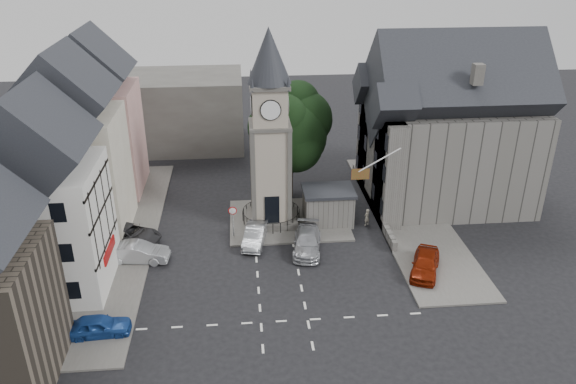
{
  "coord_description": "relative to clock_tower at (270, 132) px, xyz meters",
  "views": [
    {
      "loc": [
        -2.36,
        -34.32,
        22.83
      ],
      "look_at": [
        1.18,
        5.0,
        4.16
      ],
      "focal_mm": 35.0,
      "sensor_mm": 36.0,
      "label": 1
    }
  ],
  "objects": [
    {
      "name": "flagpole",
      "position": [
        8.0,
        -3.99,
        -1.12
      ],
      "size": [
        3.68,
        0.1,
        2.74
      ],
      "color": "white",
      "rests_on": "ground"
    },
    {
      "name": "car_west_grey",
      "position": [
        -11.5,
        -2.43,
        -7.39
      ],
      "size": [
        5.79,
        4.45,
        1.46
      ],
      "primitive_type": "imported",
      "rotation": [
        0.0,
        0.0,
        1.12
      ],
      "color": "#302F32",
      "rests_on": "ground"
    },
    {
      "name": "terrace_cream",
      "position": [
        -15.5,
        0.01,
        -1.54
      ],
      "size": [
        8.1,
        7.6,
        12.8
      ],
      "color": "beige",
      "rests_on": "ground"
    },
    {
      "name": "east_building",
      "position": [
        15.59,
        3.01,
        -1.86
      ],
      "size": [
        14.4,
        11.4,
        12.6
      ],
      "color": "#605E59",
      "rests_on": "ground"
    },
    {
      "name": "east_boundary_wall",
      "position": [
        9.2,
        2.01,
        -7.67
      ],
      "size": [
        0.4,
        16.0,
        0.9
      ],
      "primitive_type": "cube",
      "color": "#605E59",
      "rests_on": "ground"
    },
    {
      "name": "car_island_east",
      "position": [
        2.5,
        -4.9,
        -7.38
      ],
      "size": [
        2.84,
        5.36,
        1.48
      ],
      "primitive_type": "imported",
      "rotation": [
        0.0,
        0.0,
        -0.16
      ],
      "color": "#AAADB3",
      "rests_on": "ground"
    },
    {
      "name": "car_west_blue",
      "position": [
        -11.5,
        -13.78,
        -7.45
      ],
      "size": [
        4.04,
        1.83,
        1.35
      ],
      "primitive_type": "imported",
      "rotation": [
        0.0,
        0.0,
        1.63
      ],
      "color": "#1A4191",
      "rests_on": "ground"
    },
    {
      "name": "terrace_pink",
      "position": [
        -15.5,
        8.01,
        -1.54
      ],
      "size": [
        8.1,
        7.6,
        12.8
      ],
      "color": "tan",
      "rests_on": "ground"
    },
    {
      "name": "ground",
      "position": [
        0.0,
        -7.99,
        -8.12
      ],
      "size": [
        120.0,
        120.0,
        0.0
      ],
      "primitive_type": "plane",
      "color": "black",
      "rests_on": "ground"
    },
    {
      "name": "pavement_west",
      "position": [
        -12.5,
        -1.99,
        -8.05
      ],
      "size": [
        6.0,
        30.0,
        0.14
      ],
      "primitive_type": "cube",
      "color": "#595651",
      "rests_on": "ground"
    },
    {
      "name": "terrace_tudor",
      "position": [
        -15.5,
        -7.99,
        -1.93
      ],
      "size": [
        8.1,
        7.6,
        12.0
      ],
      "color": "silver",
      "rests_on": "ground"
    },
    {
      "name": "stone_shelter",
      "position": [
        4.8,
        -0.49,
        -6.57
      ],
      "size": [
        4.3,
        3.3,
        3.08
      ],
      "color": "#605E59",
      "rests_on": "ground"
    },
    {
      "name": "clock_tower",
      "position": [
        0.0,
        0.0,
        0.0
      ],
      "size": [
        4.86,
        4.86,
        16.25
      ],
      "color": "#4C4944",
      "rests_on": "ground"
    },
    {
      "name": "central_island",
      "position": [
        1.5,
        0.01,
        -8.04
      ],
      "size": [
        10.0,
        8.0,
        0.16
      ],
      "primitive_type": "cube",
      "color": "#595651",
      "rests_on": "ground"
    },
    {
      "name": "pavement_east",
      "position": [
        12.0,
        0.01,
        -8.05
      ],
      "size": [
        6.0,
        26.0,
        0.14
      ],
      "primitive_type": "cube",
      "color": "#595651",
      "rests_on": "ground"
    },
    {
      "name": "car_east_red",
      "position": [
        10.64,
        -8.86,
        -7.34
      ],
      "size": [
        3.52,
        4.95,
        1.57
      ],
      "primitive_type": "imported",
      "rotation": [
        0.0,
        0.0,
        -0.41
      ],
      "color": "maroon",
      "rests_on": "ground"
    },
    {
      "name": "backdrop_west",
      "position": [
        -12.0,
        20.01,
        -4.12
      ],
      "size": [
        20.0,
        10.0,
        8.0
      ],
      "primitive_type": "cube",
      "color": "#4C4944",
      "rests_on": "ground"
    },
    {
      "name": "town_tree",
      "position": [
        2.0,
        5.01,
        -1.15
      ],
      "size": [
        7.2,
        7.2,
        10.8
      ],
      "color": "black",
      "rests_on": "ground"
    },
    {
      "name": "car_island_silver",
      "position": [
        -1.51,
        -3.49,
        -7.41
      ],
      "size": [
        2.32,
        4.53,
        1.42
      ],
      "primitive_type": "imported",
      "rotation": [
        0.0,
        0.0,
        -0.2
      ],
      "color": "gray",
      "rests_on": "ground"
    },
    {
      "name": "warning_sign_post",
      "position": [
        -3.2,
        -2.56,
        -6.09
      ],
      "size": [
        0.7,
        0.19,
        2.85
      ],
      "color": "black",
      "rests_on": "ground"
    },
    {
      "name": "pedestrian",
      "position": [
        8.0,
        -1.33,
        -7.37
      ],
      "size": [
        0.65,
        0.62,
        1.5
      ],
      "primitive_type": "imported",
      "rotation": [
        0.0,
        0.0,
        3.8
      ],
      "color": "beige",
      "rests_on": "ground"
    },
    {
      "name": "car_west_silver",
      "position": [
        -10.33,
        -5.41,
        -7.36
      ],
      "size": [
        4.75,
        2.07,
        1.52
      ],
      "primitive_type": "imported",
      "rotation": [
        0.0,
        0.0,
        1.47
      ],
      "color": "#9C9FA4",
      "rests_on": "ground"
    },
    {
      "name": "road_markings",
      "position": [
        0.0,
        -13.49,
        -8.12
      ],
      "size": [
        20.0,
        8.0,
        0.01
      ],
      "primitive_type": "cube",
      "color": "silver",
      "rests_on": "ground"
    }
  ]
}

